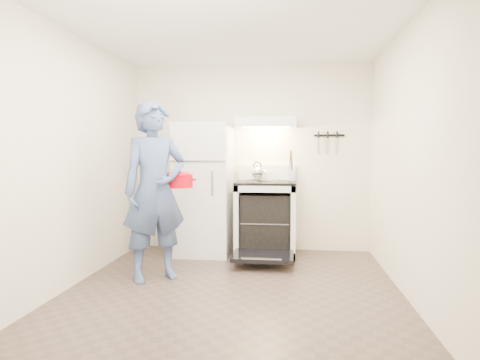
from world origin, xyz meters
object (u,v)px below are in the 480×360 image
Objects in this scene: refrigerator at (204,189)px; person at (155,191)px; stove_body at (266,219)px; dutch_oven at (179,181)px; tea_kettle at (257,171)px.

person reaches higher than refrigerator.
stove_body is (0.81, 0.02, -0.39)m from refrigerator.
refrigerator is 0.90m from stove_body.
stove_body is 1.45m from dutch_oven.
tea_kettle is 1.38m from dutch_oven.
stove_body is at bearing -50.02° from tea_kettle.
dutch_oven is (-0.07, -0.98, 0.17)m from refrigerator.
stove_body is at bearing 48.85° from dutch_oven.
refrigerator is 1.00m from dutch_oven.
dutch_oven is at bearing -131.15° from stove_body.
dutch_oven is at bearing -93.97° from refrigerator.
refrigerator reaches higher than stove_body.
person is at bearing -102.94° from refrigerator.
dutch_oven reaches higher than stove_body.
tea_kettle reaches higher than stove_body.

